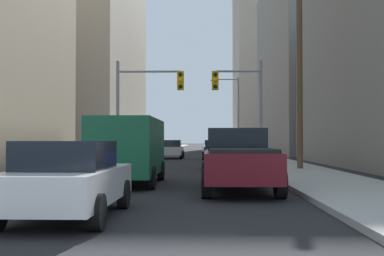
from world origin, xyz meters
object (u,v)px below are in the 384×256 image
Objects in this scene: pickup_truck_maroon at (238,160)px; sedan_blue at (223,155)px; sedan_white at (68,179)px; sedan_navy at (215,150)px; traffic_signal_near_left at (146,95)px; cargo_van_green at (129,147)px; traffic_signal_near_right at (240,96)px; sedan_silver at (172,149)px.

sedan_blue is at bearing 90.28° from pickup_truck_maroon.
sedan_navy is at bearing 82.87° from sedan_white.
sedan_blue is at bearing -89.41° from sedan_navy.
sedan_blue is 5.69m from traffic_signal_near_left.
sedan_navy is at bearing 68.86° from traffic_signal_near_left.
pickup_truck_maroon is 1.27× the size of sedan_blue.
cargo_van_green is at bearing 150.18° from pickup_truck_maroon.
sedan_white is 0.70× the size of traffic_signal_near_right.
sedan_silver is (-3.62, 14.32, 0.00)m from sedan_blue.
sedan_white is at bearing -97.13° from sedan_navy.
sedan_silver is (-3.67, 24.84, -0.16)m from pickup_truck_maroon.
sedan_blue is 3.92m from traffic_signal_near_right.
sedan_navy is 11.80m from traffic_signal_near_left.
pickup_truck_maroon is 10.52m from sedan_blue.
traffic_signal_near_right is at bearing -83.64° from sedan_navy.
traffic_signal_near_left reaches higher than sedan_white.
pickup_truck_maroon is 6.30m from sedan_white.
sedan_blue and sedan_silver have the same top height.
pickup_truck_maroon is at bearing -89.55° from sedan_navy.
sedan_silver is 0.70× the size of traffic_signal_near_right.
sedan_silver is at bearing 110.70° from traffic_signal_near_right.
cargo_van_green is at bearing -89.88° from sedan_silver.
sedan_navy is 1.01× the size of sedan_silver.
sedan_white is 29.93m from sedan_silver.
sedan_navy is 3.92m from sedan_silver.
pickup_truck_maroon is 0.90× the size of traffic_signal_near_right.
sedan_blue is 0.71× the size of traffic_signal_near_right.
sedan_navy is 0.71× the size of traffic_signal_near_right.
sedan_white is 1.00× the size of sedan_silver.
traffic_signal_near_left is (-4.09, -10.57, 3.27)m from sedan_navy.
cargo_van_green reaches higher than sedan_white.
sedan_navy is at bearing 96.36° from traffic_signal_near_right.
cargo_van_green is 1.23× the size of sedan_blue.
sedan_white is at bearing -88.15° from traffic_signal_near_left.
traffic_signal_near_left is at bearing 179.99° from traffic_signal_near_right.
sedan_navy and sedan_silver have the same top height.
traffic_signal_near_right is at bearing -69.30° from sedan_silver.
cargo_van_green is 21.26m from sedan_navy.
cargo_van_green reaches higher than sedan_silver.
pickup_truck_maroon reaches higher than sedan_silver.
sedan_blue is at bearing 76.84° from sedan_white.
sedan_blue is 12.53m from sedan_navy.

